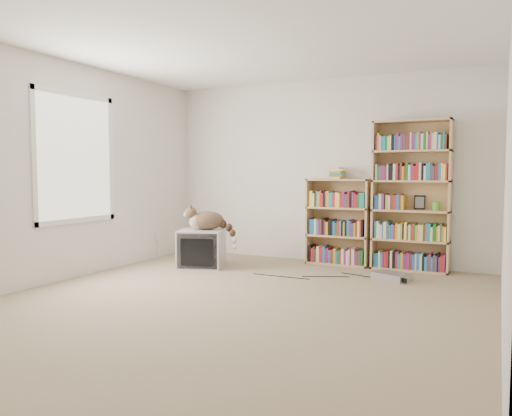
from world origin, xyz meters
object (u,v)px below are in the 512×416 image
at_px(bookcase_short, 339,225).
at_px(dvd_player, 392,276).
at_px(bookcase_tall, 411,200).
at_px(crt_tv, 202,248).
at_px(cat, 211,223).

relative_size(bookcase_short, dvd_player, 3.01).
xyz_separation_m(bookcase_tall, bookcase_short, (-0.93, -0.00, -0.36)).
bearing_deg(dvd_player, crt_tv, -152.59).
relative_size(crt_tv, cat, 0.93).
distance_m(cat, bookcase_tall, 2.56).
bearing_deg(cat, bookcase_tall, -17.14).
distance_m(bookcase_short, dvd_player, 1.21).
height_order(cat, bookcase_tall, bookcase_tall).
relative_size(cat, bookcase_tall, 0.40).
bearing_deg(bookcase_tall, dvd_player, -96.84).
bearing_deg(bookcase_tall, bookcase_short, -179.99).
bearing_deg(crt_tv, bookcase_tall, 2.62).
height_order(crt_tv, dvd_player, crt_tv).
height_order(bookcase_tall, dvd_player, bookcase_tall).
distance_m(crt_tv, bookcase_short, 1.85).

